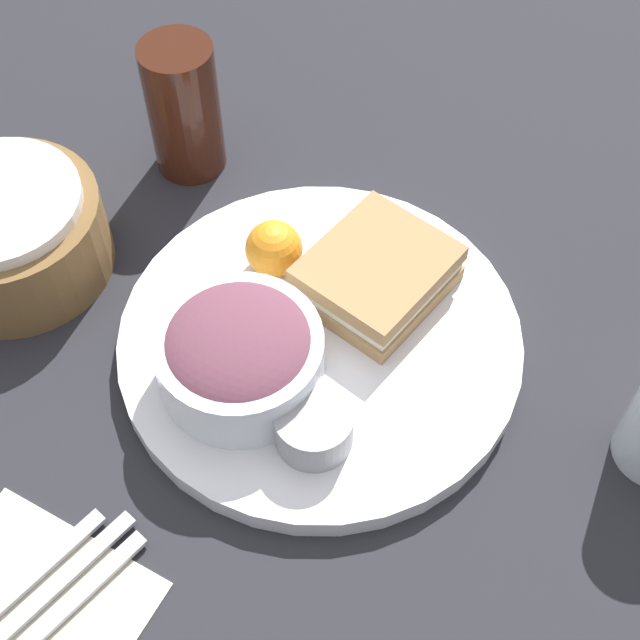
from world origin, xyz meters
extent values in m
plane|color=#232328|center=(0.00, 0.00, 0.00)|extent=(4.00, 4.00, 0.00)
cylinder|color=silver|center=(0.00, 0.00, 0.01)|extent=(0.34, 0.34, 0.02)
cube|color=#A37A4C|center=(0.06, -0.02, 0.03)|extent=(0.13, 0.12, 0.02)
cube|color=silver|center=(0.06, -0.02, 0.04)|extent=(0.13, 0.12, 0.01)
cube|color=#A37A4C|center=(0.06, -0.02, 0.06)|extent=(0.13, 0.12, 0.02)
cylinder|color=white|center=(-0.07, 0.03, 0.05)|extent=(0.13, 0.13, 0.05)
ellipsoid|color=brown|center=(-0.07, 0.03, 0.07)|extent=(0.12, 0.12, 0.04)
cylinder|color=#99999E|center=(-0.09, -0.04, 0.04)|extent=(0.06, 0.06, 0.04)
sphere|color=orange|center=(0.04, 0.07, 0.05)|extent=(0.05, 0.05, 0.05)
cylinder|color=#38190F|center=(0.14, 0.22, 0.07)|extent=(0.07, 0.07, 0.14)
cylinder|color=brown|center=(-0.05, 0.28, 0.04)|extent=(0.17, 0.17, 0.08)
cube|color=beige|center=(-0.30, 0.07, 0.00)|extent=(0.14, 0.16, 0.00)
cube|color=#B2B2B7|center=(-0.30, 0.06, 0.01)|extent=(0.19, 0.06, 0.01)
cube|color=#B2B2B7|center=(-0.30, 0.07, 0.01)|extent=(0.19, 0.06, 0.01)
cube|color=#B2B2B7|center=(-0.30, 0.09, 0.01)|extent=(0.17, 0.05, 0.01)
camera|label=1|loc=(-0.37, -0.20, 0.64)|focal=50.00mm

